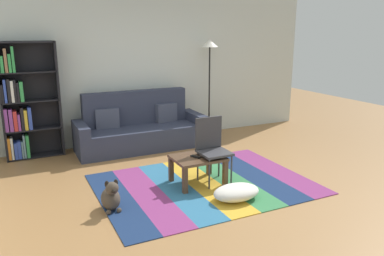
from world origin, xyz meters
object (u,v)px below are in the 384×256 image
(standing_lamp, at_px, (210,56))
(tv_remote, at_px, (196,157))
(bookshelf, at_px, (23,105))
(dog, at_px, (111,197))
(couch, at_px, (140,129))
(pouf, at_px, (236,192))
(coffee_table, at_px, (198,161))
(folding_chair, at_px, (212,144))

(standing_lamp, relative_size, tv_remote, 12.57)
(bookshelf, xyz_separation_m, dog, (0.76, -2.49, -0.73))
(couch, distance_m, tv_remote, 1.97)
(pouf, distance_m, dog, 1.52)
(coffee_table, bearing_deg, dog, -168.37)
(couch, relative_size, pouf, 3.70)
(coffee_table, relative_size, folding_chair, 0.75)
(bookshelf, bearing_deg, couch, -8.71)
(dog, relative_size, tv_remote, 2.65)
(pouf, relative_size, folding_chair, 0.68)
(couch, bearing_deg, pouf, -81.90)
(standing_lamp, bearing_deg, couch, -172.61)
(coffee_table, xyz_separation_m, pouf, (0.20, -0.68, -0.22))
(bookshelf, distance_m, dog, 2.70)
(dog, bearing_deg, folding_chair, 10.26)
(standing_lamp, bearing_deg, pouf, -111.85)
(pouf, height_order, tv_remote, tv_remote)
(pouf, xyz_separation_m, standing_lamp, (1.13, 2.82, 1.47))
(coffee_table, relative_size, dog, 1.71)
(couch, height_order, folding_chair, couch)
(coffee_table, relative_size, tv_remote, 4.52)
(coffee_table, bearing_deg, standing_lamp, 58.22)
(tv_remote, xyz_separation_m, folding_chair, (0.26, 0.03, 0.13))
(dog, height_order, standing_lamp, standing_lamp)
(bookshelf, height_order, pouf, bookshelf)
(standing_lamp, relative_size, folding_chair, 2.10)
(couch, height_order, standing_lamp, standing_lamp)
(bookshelf, height_order, standing_lamp, bookshelf)
(coffee_table, bearing_deg, couch, 95.22)
(couch, xyz_separation_m, coffee_table, (0.18, -1.94, -0.01))
(folding_chair, bearing_deg, bookshelf, 170.75)
(pouf, relative_size, tv_remote, 4.07)
(dog, bearing_deg, standing_lamp, 42.77)
(standing_lamp, bearing_deg, folding_chair, -117.52)
(standing_lamp, xyz_separation_m, folding_chair, (-1.11, -2.13, -1.04))
(folding_chair, bearing_deg, tv_remote, -138.55)
(couch, xyz_separation_m, pouf, (0.37, -2.62, -0.23))
(folding_chair, bearing_deg, standing_lamp, 97.95)
(coffee_table, bearing_deg, bookshelf, 132.31)
(pouf, height_order, standing_lamp, standing_lamp)
(bookshelf, bearing_deg, coffee_table, -47.69)
(coffee_table, distance_m, pouf, 0.74)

